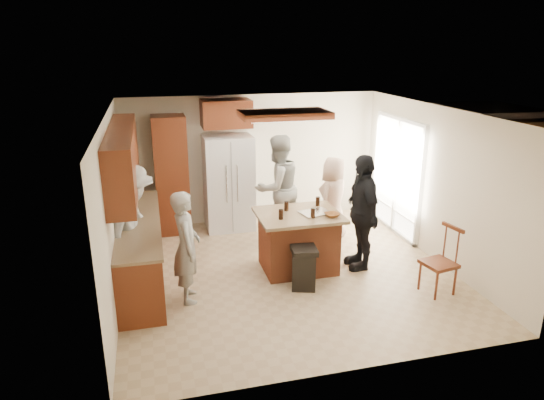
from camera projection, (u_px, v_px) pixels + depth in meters
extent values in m
plane|color=tan|center=(287.00, 271.00, 7.64)|extent=(5.00, 5.00, 0.00)
plane|color=white|center=(288.00, 112.00, 6.86)|extent=(5.00, 5.00, 0.00)
plane|color=beige|center=(253.00, 159.00, 9.55)|extent=(5.00, 0.00, 5.00)
plane|color=beige|center=(355.00, 268.00, 4.95)|extent=(5.00, 0.00, 5.00)
plane|color=beige|center=(113.00, 210.00, 6.66)|extent=(0.00, 5.00, 5.00)
plane|color=beige|center=(436.00, 184.00, 7.83)|extent=(0.00, 5.00, 5.00)
cube|color=white|center=(398.00, 177.00, 8.99)|extent=(0.02, 1.60, 2.10)
cube|color=white|center=(397.00, 177.00, 8.99)|extent=(0.08, 1.72, 2.10)
cube|color=maroon|center=(285.00, 114.00, 7.06)|extent=(1.30, 0.70, 0.10)
cube|color=white|center=(285.00, 118.00, 7.08)|extent=(1.10, 0.50, 0.02)
cube|color=olive|center=(462.00, 225.00, 9.69)|extent=(3.00, 3.00, 0.10)
cube|color=#593319|center=(480.00, 165.00, 10.08)|extent=(1.40, 1.60, 2.00)
imported|color=#999790|center=(186.00, 247.00, 6.59)|extent=(0.43, 0.58, 1.58)
imported|color=#96978F|center=(278.00, 188.00, 8.68)|extent=(1.08, 0.89, 1.91)
imported|color=tan|center=(333.00, 199.00, 8.68)|extent=(0.89, 0.85, 1.53)
imported|color=black|center=(362.00, 212.00, 7.55)|extent=(0.63, 1.12, 1.84)
imported|color=gray|center=(134.00, 227.00, 6.95)|extent=(0.93, 1.30, 1.83)
cube|color=maroon|center=(141.00, 250.00, 7.35)|extent=(0.60, 3.00, 0.88)
cube|color=#846B4C|center=(138.00, 221.00, 7.21)|extent=(0.64, 3.00, 0.04)
cube|color=maroon|center=(123.00, 158.00, 6.88)|extent=(0.35, 3.00, 0.85)
cube|color=maroon|center=(171.00, 175.00, 8.95)|extent=(0.60, 0.60, 2.20)
cube|color=maroon|center=(226.00, 113.00, 8.85)|extent=(0.90, 0.60, 0.50)
cube|color=white|center=(229.00, 183.00, 9.18)|extent=(0.90, 0.72, 1.80)
cube|color=gray|center=(232.00, 188.00, 8.84)|extent=(0.01, 0.01, 1.71)
cylinder|color=silver|center=(227.00, 184.00, 8.77)|extent=(0.02, 0.02, 0.70)
cylinder|color=silver|center=(237.00, 183.00, 8.82)|extent=(0.02, 0.02, 0.70)
cube|color=#964426|center=(298.00, 243.00, 7.61)|extent=(1.10, 0.85, 0.88)
cube|color=#917253|center=(299.00, 215.00, 7.46)|extent=(1.28, 1.03, 0.05)
cube|color=silver|center=(315.00, 213.00, 7.46)|extent=(0.51, 0.43, 0.02)
imported|color=brown|center=(332.00, 215.00, 7.32)|extent=(0.25, 0.25, 0.05)
cylinder|color=black|center=(281.00, 214.00, 7.20)|extent=(0.07, 0.07, 0.15)
cylinder|color=black|center=(286.00, 206.00, 7.55)|extent=(0.07, 0.07, 0.15)
cylinder|color=black|center=(318.00, 201.00, 7.78)|extent=(0.07, 0.07, 0.15)
cylinder|color=black|center=(313.00, 213.00, 7.26)|extent=(0.07, 0.07, 0.15)
cube|color=black|center=(304.00, 270.00, 7.06)|extent=(0.43, 0.43, 0.55)
cube|color=black|center=(304.00, 250.00, 6.97)|extent=(0.40, 0.40, 0.08)
cube|color=maroon|center=(439.00, 264.00, 6.87)|extent=(0.49, 0.49, 0.05)
cylinder|color=maroon|center=(436.00, 286.00, 6.73)|extent=(0.04, 0.04, 0.44)
cylinder|color=maroon|center=(455.00, 281.00, 6.86)|extent=(0.04, 0.04, 0.44)
cylinder|color=maroon|center=(420.00, 276.00, 7.02)|extent=(0.04, 0.04, 0.44)
cylinder|color=maroon|center=(438.00, 271.00, 7.16)|extent=(0.04, 0.04, 0.44)
cube|color=maroon|center=(453.00, 228.00, 6.79)|extent=(0.11, 0.40, 0.05)
cylinder|color=maroon|center=(457.00, 247.00, 6.76)|extent=(0.03, 0.03, 0.50)
cylinder|color=maroon|center=(445.00, 241.00, 6.97)|extent=(0.03, 0.03, 0.50)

